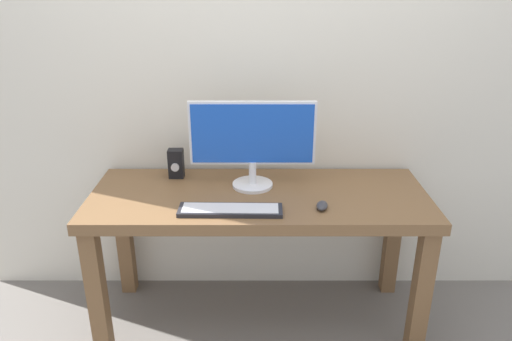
{
  "coord_description": "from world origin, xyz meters",
  "views": [
    {
      "loc": [
        -0.01,
        -2.1,
        1.72
      ],
      "look_at": [
        -0.01,
        0.0,
        0.86
      ],
      "focal_mm": 33.71,
      "sensor_mm": 36.0,
      "label": 1
    }
  ],
  "objects_px": {
    "desk": "(258,214)",
    "mouse": "(321,206)",
    "keyboard_primary": "(229,210)",
    "monitor": "(251,140)",
    "audio_controller": "(175,164)"
  },
  "relations": [
    {
      "from": "keyboard_primary",
      "to": "mouse",
      "type": "relative_size",
      "value": 5.33
    },
    {
      "from": "keyboard_primary",
      "to": "audio_controller",
      "type": "relative_size",
      "value": 3.07
    },
    {
      "from": "keyboard_primary",
      "to": "mouse",
      "type": "height_order",
      "value": "mouse"
    },
    {
      "from": "desk",
      "to": "audio_controller",
      "type": "xyz_separation_m",
      "value": [
        -0.43,
        0.2,
        0.19
      ]
    },
    {
      "from": "monitor",
      "to": "audio_controller",
      "type": "distance_m",
      "value": 0.44
    },
    {
      "from": "monitor",
      "to": "keyboard_primary",
      "type": "height_order",
      "value": "monitor"
    },
    {
      "from": "keyboard_primary",
      "to": "mouse",
      "type": "distance_m",
      "value": 0.41
    },
    {
      "from": "desk",
      "to": "mouse",
      "type": "distance_m",
      "value": 0.35
    },
    {
      "from": "monitor",
      "to": "mouse",
      "type": "xyz_separation_m",
      "value": [
        0.32,
        -0.26,
        -0.23
      ]
    },
    {
      "from": "desk",
      "to": "mouse",
      "type": "height_order",
      "value": "mouse"
    },
    {
      "from": "desk",
      "to": "keyboard_primary",
      "type": "xyz_separation_m",
      "value": [
        -0.13,
        -0.2,
        0.12
      ]
    },
    {
      "from": "desk",
      "to": "monitor",
      "type": "bearing_deg",
      "value": 108.13
    },
    {
      "from": "monitor",
      "to": "mouse",
      "type": "height_order",
      "value": "monitor"
    },
    {
      "from": "keyboard_primary",
      "to": "desk",
      "type": "bearing_deg",
      "value": 56.79
    },
    {
      "from": "monitor",
      "to": "keyboard_primary",
      "type": "bearing_deg",
      "value": -108.38
    }
  ]
}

